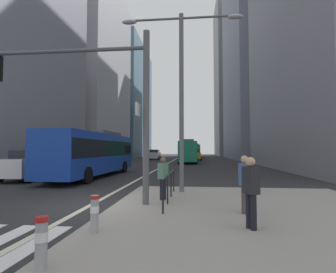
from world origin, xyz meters
TOP-DOWN VIEW (x-y plane):
  - ground_plane at (0.00, 20.00)m, footprint 160.00×160.00m
  - median_island at (5.50, -1.00)m, footprint 9.00×10.00m
  - lane_centre_line at (0.00, 30.00)m, footprint 0.20×80.00m
  - office_tower_left_mid at (-16.00, 34.57)m, footprint 12.59×18.65m
  - office_tower_left_far at (-16.00, 59.77)m, footprint 12.30×24.74m
  - office_tower_right_mid at (17.00, 46.93)m, footprint 11.15×25.00m
  - office_tower_right_far at (17.00, 72.15)m, footprint 12.48×18.02m
  - city_bus_blue_oncoming at (-3.60, 9.23)m, footprint 2.90×11.37m
  - sedan_white_oncoming at (-7.00, 6.95)m, footprint 2.17×4.36m
  - city_bus_red_receding at (2.72, 29.74)m, footprint 2.90×10.79m
  - city_bus_red_distant at (3.72, 53.66)m, footprint 2.86×10.98m
  - car_oncoming_mid at (-6.48, 54.86)m, footprint 2.12×4.40m
  - car_receding_near at (4.06, 38.77)m, footprint 2.07×4.17m
  - car_receding_far at (3.31, 39.60)m, footprint 2.22×4.52m
  - car_oncoming_far at (-3.81, 40.06)m, footprint 2.04×4.42m
  - traffic_signal_gantry at (0.09, -0.20)m, footprint 5.95×0.65m
  - street_lamp_post at (3.16, 2.50)m, footprint 5.50×0.32m
  - bollard_front at (1.33, -5.00)m, footprint 0.20×0.20m
  - bollard_left at (1.47, -3.20)m, footprint 0.20×0.20m
  - pedestrian_railing at (2.80, 0.56)m, footprint 0.06×4.00m
  - pedestrian_waiting at (5.03, -2.60)m, footprint 0.37×0.44m
  - pedestrian_walking at (5.18, -1.12)m, footprint 0.40×0.45m
  - pedestrian_far at (2.55, 0.64)m, footprint 0.38×0.45m

SIDE VIEW (x-z plane):
  - ground_plane at x=0.00m, z-range 0.00..0.00m
  - lane_centre_line at x=0.00m, z-range 0.00..0.01m
  - median_island at x=5.50m, z-range 0.00..0.15m
  - bollard_front at x=1.33m, z-range 0.20..1.00m
  - bollard_left at x=1.47m, z-range 0.20..1.02m
  - pedestrian_railing at x=2.80m, z-range 0.38..1.36m
  - car_receding_near at x=4.06m, z-range 0.02..1.96m
  - sedan_white_oncoming at x=-7.00m, z-range 0.02..1.96m
  - car_oncoming_mid at x=-6.48m, z-range 0.02..1.96m
  - car_oncoming_far at x=-3.81m, z-range 0.02..1.96m
  - car_receding_far at x=3.31m, z-range 0.02..1.96m
  - pedestrian_far at x=2.55m, z-range 0.23..1.79m
  - pedestrian_walking at x=5.18m, z-range 0.24..1.91m
  - pedestrian_waiting at x=5.03m, z-range 0.24..1.91m
  - city_bus_red_receding at x=2.72m, z-range 0.14..3.54m
  - city_bus_red_distant at x=3.72m, z-range 0.14..3.54m
  - city_bus_blue_oncoming at x=-3.60m, z-range 0.14..3.54m
  - traffic_signal_gantry at x=0.09m, z-range 1.10..7.10m
  - street_lamp_post at x=3.16m, z-range 1.28..9.28m
  - office_tower_left_far at x=-16.00m, z-range 0.00..30.43m
  - office_tower_left_mid at x=-16.00m, z-range 0.00..30.75m
  - office_tower_right_mid at x=17.00m, z-range 0.00..47.94m
  - office_tower_right_far at x=17.00m, z-range 0.00..48.48m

